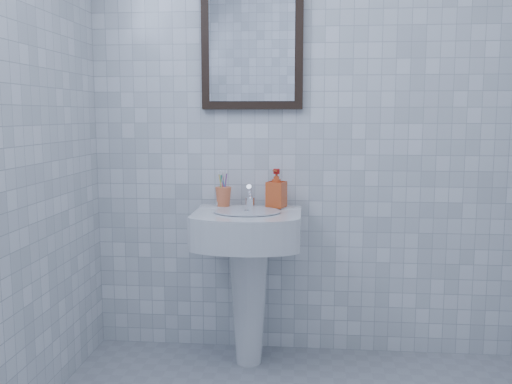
# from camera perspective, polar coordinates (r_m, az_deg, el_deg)

# --- Properties ---
(wall_back) EXTENTS (2.20, 0.02, 2.50)m
(wall_back) POSITION_cam_1_polar(r_m,az_deg,el_deg) (2.86, 5.44, 8.43)
(wall_back) COLOR white
(wall_back) RESTS_ON ground
(wall_front) EXTENTS (2.20, 0.02, 2.50)m
(wall_front) POSITION_cam_1_polar(r_m,az_deg,el_deg) (0.46, 5.77, 12.13)
(wall_front) COLOR white
(wall_front) RESTS_ON ground
(washbasin) EXTENTS (0.50, 0.37, 0.77)m
(washbasin) POSITION_cam_1_polar(r_m,az_deg,el_deg) (2.75, -0.79, -6.92)
(washbasin) COLOR white
(washbasin) RESTS_ON ground
(faucet) EXTENTS (0.05, 0.10, 0.12)m
(faucet) POSITION_cam_1_polar(r_m,az_deg,el_deg) (2.78, -0.60, -0.58)
(faucet) COLOR white
(faucet) RESTS_ON washbasin
(toothbrush_cup) EXTENTS (0.09, 0.09, 0.09)m
(toothbrush_cup) POSITION_cam_1_polar(r_m,az_deg,el_deg) (2.81, -3.28, -0.47)
(toothbrush_cup) COLOR #EE7042
(toothbrush_cup) RESTS_ON washbasin
(soap_dispenser) EXTENTS (0.11, 0.11, 0.19)m
(soap_dispenser) POSITION_cam_1_polar(r_m,az_deg,el_deg) (2.77, 2.06, 0.37)
(soap_dispenser) COLOR #CA4813
(soap_dispenser) RESTS_ON washbasin
(wall_mirror) EXTENTS (0.50, 0.04, 0.62)m
(wall_mirror) POSITION_cam_1_polar(r_m,az_deg,el_deg) (2.88, -0.40, 14.45)
(wall_mirror) COLOR black
(wall_mirror) RESTS_ON wall_back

